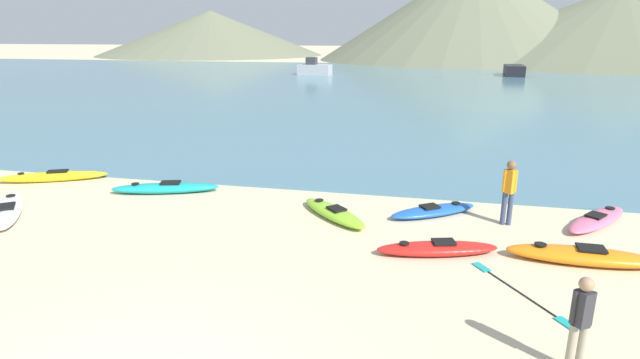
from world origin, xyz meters
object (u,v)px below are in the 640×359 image
(kayak_on_sand_5, at_px, (434,211))
(kayak_on_sand_3, at_px, (437,248))
(loose_paddle, at_px, (520,292))
(kayak_on_sand_1, at_px, (597,219))
(kayak_on_sand_7, at_px, (8,209))
(kayak_on_sand_2, at_px, (166,188))
(moored_boat_1, at_px, (514,70))
(person_near_foreground, at_px, (581,319))
(person_near_waterline, at_px, (509,188))
(kayak_on_sand_6, at_px, (582,256))
(moored_boat_2, at_px, (314,69))
(kayak_on_sand_0, at_px, (334,213))
(kayak_on_sand_4, at_px, (53,176))

(kayak_on_sand_5, bearing_deg, kayak_on_sand_3, -88.05)
(kayak_on_sand_3, height_order, loose_paddle, kayak_on_sand_3)
(kayak_on_sand_1, xyz_separation_m, kayak_on_sand_7, (-15.95, -2.72, -0.01))
(kayak_on_sand_2, bearing_deg, moored_boat_1, 70.72)
(kayak_on_sand_1, bearing_deg, person_near_foreground, -108.21)
(kayak_on_sand_3, relative_size, kayak_on_sand_7, 0.92)
(kayak_on_sand_2, distance_m, person_near_waterline, 10.25)
(moored_boat_1, bearing_deg, kayak_on_sand_1, -95.59)
(kayak_on_sand_2, height_order, loose_paddle, kayak_on_sand_2)
(kayak_on_sand_1, distance_m, kayak_on_sand_7, 16.18)
(kayak_on_sand_3, relative_size, kayak_on_sand_6, 0.90)
(kayak_on_sand_7, bearing_deg, loose_paddle, -6.95)
(person_near_foreground, height_order, person_near_waterline, person_near_waterline)
(kayak_on_sand_5, height_order, person_near_waterline, person_near_waterline)
(kayak_on_sand_6, distance_m, kayak_on_sand_7, 14.90)
(kayak_on_sand_5, relative_size, person_near_foreground, 1.67)
(kayak_on_sand_5, relative_size, loose_paddle, 1.07)
(kayak_on_sand_6, distance_m, person_near_waterline, 2.61)
(kayak_on_sand_1, distance_m, kayak_on_sand_2, 12.59)
(moored_boat_2, bearing_deg, kayak_on_sand_0, -76.26)
(kayak_on_sand_2, distance_m, kayak_on_sand_5, 8.34)
(moored_boat_1, bearing_deg, kayak_on_sand_0, -103.06)
(kayak_on_sand_2, distance_m, moored_boat_1, 52.94)
(kayak_on_sand_2, distance_m, kayak_on_sand_4, 4.45)
(kayak_on_sand_2, distance_m, kayak_on_sand_7, 4.31)
(moored_boat_2, bearing_deg, moored_boat_1, 10.00)
(kayak_on_sand_6, height_order, person_near_foreground, person_near_foreground)
(kayak_on_sand_2, xyz_separation_m, person_near_waterline, (10.21, -0.54, 0.84))
(kayak_on_sand_3, height_order, kayak_on_sand_4, kayak_on_sand_4)
(kayak_on_sand_6, distance_m, loose_paddle, 2.31)
(kayak_on_sand_5, bearing_deg, kayak_on_sand_7, -168.02)
(person_near_waterline, height_order, loose_paddle, person_near_waterline)
(kayak_on_sand_1, xyz_separation_m, kayak_on_sand_2, (-12.59, -0.02, 0.03))
(person_near_waterline, bearing_deg, kayak_on_sand_4, 176.51)
(kayak_on_sand_5, bearing_deg, person_near_foreground, -72.20)
(kayak_on_sand_2, xyz_separation_m, loose_paddle, (10.00, -4.34, -0.15))
(moored_boat_1, height_order, moored_boat_2, moored_boat_2)
(kayak_on_sand_7, bearing_deg, kayak_on_sand_2, 38.85)
(kayak_on_sand_2, relative_size, kayak_on_sand_3, 1.18)
(person_near_waterline, bearing_deg, kayak_on_sand_2, 176.94)
(kayak_on_sand_5, relative_size, moored_boat_1, 0.50)
(kayak_on_sand_0, bearing_deg, loose_paddle, -37.23)
(moored_boat_1, relative_size, moored_boat_2, 1.31)
(kayak_on_sand_1, bearing_deg, moored_boat_1, 84.41)
(kayak_on_sand_2, bearing_deg, person_near_waterline, -3.06)
(kayak_on_sand_6, height_order, moored_boat_1, moored_boat_1)
(kayak_on_sand_5, distance_m, person_near_waterline, 2.09)
(kayak_on_sand_5, relative_size, person_near_waterline, 1.49)
(kayak_on_sand_1, distance_m, moored_boat_2, 49.41)
(loose_paddle, bearing_deg, kayak_on_sand_6, 47.92)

